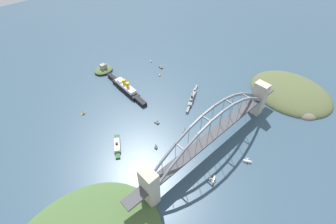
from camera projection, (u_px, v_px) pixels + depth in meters
name	position (u px, v px, depth m)	size (l,w,h in m)	color
ground_plane	(210.00, 148.00, 303.08)	(1400.00, 1400.00, 0.00)	#334C60
harbor_arch_bridge	(213.00, 134.00, 283.52)	(259.09, 18.26, 70.55)	#BCB29E
headland_east_shore	(291.00, 94.00, 380.71)	(110.66, 128.38, 28.69)	#515B38
ocean_liner	(126.00, 88.00, 383.05)	(14.61, 104.10, 20.16)	black
naval_cruiser	(192.00, 98.00, 369.11)	(59.99, 36.01, 16.94)	gray
harbor_ferry_steamer	(117.00, 146.00, 302.96)	(25.25, 35.50, 8.20)	#23512D
fort_island_mid_harbor	(104.00, 70.00, 423.72)	(33.51, 27.81, 14.93)	#4C6038
seaplane_taxiing_near_bridge	(247.00, 161.00, 287.20)	(7.89, 9.11, 4.69)	#B7B7B2
seaplane_second_in_formation	(213.00, 180.00, 268.78)	(9.34, 7.93, 5.04)	#B7B7B2
small_boat_0	(161.00, 66.00, 430.57)	(6.70, 10.25, 10.17)	black
small_boat_1	(157.00, 121.00, 331.52)	(6.07, 7.45, 8.44)	black
small_boat_2	(156.00, 145.00, 300.56)	(6.81, 7.42, 9.68)	#2D6B3D
small_boat_3	(83.00, 112.00, 345.70)	(7.32, 4.56, 8.83)	gold
small_boat_4	(160.00, 75.00, 416.63)	(8.14, 5.55, 2.08)	#B2231E
small_boat_5	(151.00, 61.00, 449.37)	(4.78, 8.31, 1.86)	#234C8C
small_boat_6	(185.00, 129.00, 319.67)	(9.60, 6.91, 10.42)	#2D6B3D
channel_marker_buoy	(197.00, 134.00, 318.12)	(2.20, 2.20, 2.75)	red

